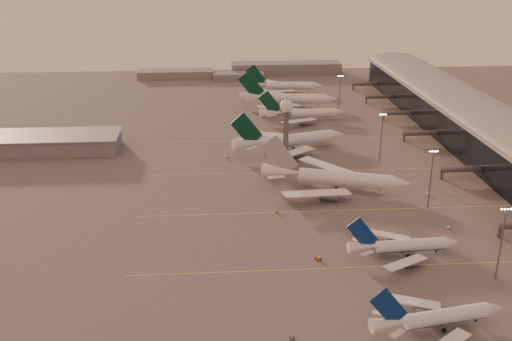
{
  "coord_description": "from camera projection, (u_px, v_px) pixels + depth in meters",
  "views": [
    {
      "loc": [
        -29.78,
        -160.05,
        98.86
      ],
      "look_at": [
        -12.78,
        77.75,
        9.42
      ],
      "focal_mm": 42.0,
      "sensor_mm": 36.0,
      "label": 1
    }
  ],
  "objects": [
    {
      "name": "distant_horizon",
      "position": [
        253.0,
        70.0,
        488.64
      ],
      "size": [
        165.0,
        37.5,
        9.0
      ],
      "color": "slate",
      "rests_on": "ground"
    },
    {
      "name": "gsv_truck_d",
      "position": [
        226.0,
        155.0,
        298.63
      ],
      "size": [
        4.14,
        6.27,
        2.38
      ],
      "color": "silver",
      "rests_on": "ground"
    },
    {
      "name": "gsv_truck_c",
      "position": [
        277.0,
        210.0,
        236.85
      ],
      "size": [
        5.36,
        3.95,
        2.05
      ],
      "color": "#BF9016",
      "rests_on": "ground"
    },
    {
      "name": "gsv_truck_b",
      "position": [
        450.0,
        226.0,
        223.19
      ],
      "size": [
        4.77,
        1.93,
        1.9
      ],
      "color": "silver",
      "rests_on": "ground"
    },
    {
      "name": "mast_b",
      "position": [
        431.0,
        176.0,
        236.4
      ],
      "size": [
        3.6,
        0.56,
        25.0
      ],
      "color": "#585A5F",
      "rests_on": "ground"
    },
    {
      "name": "gsv_catering_b",
      "position": [
        428.0,
        190.0,
        253.03
      ],
      "size": [
        6.02,
        4.48,
        4.52
      ],
      "color": "silver",
      "rests_on": "ground"
    },
    {
      "name": "greentail_a",
      "position": [
        290.0,
        143.0,
        307.94
      ],
      "size": [
        61.11,
        48.66,
        22.8
      ],
      "color": "white",
      "rests_on": "ground"
    },
    {
      "name": "narrowbody_mid",
      "position": [
        403.0,
        247.0,
        202.85
      ],
      "size": [
        39.89,
        31.78,
        15.58
      ],
      "color": "white",
      "rests_on": "ground"
    },
    {
      "name": "gsv_tug_mid",
      "position": [
        318.0,
        258.0,
        201.0
      ],
      "size": [
        3.67,
        4.35,
        1.07
      ],
      "color": "#BF9016",
      "rests_on": "ground"
    },
    {
      "name": "narrowbody_near",
      "position": [
        438.0,
        320.0,
        163.5
      ],
      "size": [
        40.42,
        32.0,
        15.9
      ],
      "color": "white",
      "rests_on": "ground"
    },
    {
      "name": "mast_a",
      "position": [
        502.0,
        240.0,
        185.23
      ],
      "size": [
        3.6,
        0.56,
        25.0
      ],
      "color": "#585A5F",
      "rests_on": "ground"
    },
    {
      "name": "gsv_tug_far",
      "position": [
        318.0,
        172.0,
        278.19
      ],
      "size": [
        2.99,
        3.61,
        0.89
      ],
      "color": "silver",
      "rests_on": "ground"
    },
    {
      "name": "greentail_d",
      "position": [
        285.0,
        87.0,
        431.27
      ],
      "size": [
        55.52,
        44.68,
        20.17
      ],
      "color": "white",
      "rests_on": "ground"
    },
    {
      "name": "terminal",
      "position": [
        497.0,
        139.0,
        292.51
      ],
      "size": [
        57.0,
        362.0,
        23.04
      ],
      "color": "black",
      "rests_on": "ground"
    },
    {
      "name": "greentail_b",
      "position": [
        302.0,
        115.0,
        361.05
      ],
      "size": [
        52.52,
        42.38,
        19.07
      ],
      "color": "white",
      "rests_on": "ground"
    },
    {
      "name": "mast_c",
      "position": [
        381.0,
        135.0,
        287.43
      ],
      "size": [
        3.6,
        0.56,
        25.0
      ],
      "color": "#585A5F",
      "rests_on": "ground"
    },
    {
      "name": "radar_tower",
      "position": [
        286.0,
        117.0,
        291.23
      ],
      "size": [
        6.4,
        6.4,
        31.1
      ],
      "color": "#585A5F",
      "rests_on": "ground"
    },
    {
      "name": "taxiway_markings",
      "position": [
        366.0,
        209.0,
        240.48
      ],
      "size": [
        180.0,
        185.25,
        0.02
      ],
      "color": "#F2E655",
      "rests_on": "ground"
    },
    {
      "name": "widebody_white",
      "position": [
        335.0,
        181.0,
        257.94
      ],
      "size": [
        62.61,
        49.4,
        22.79
      ],
      "color": "white",
      "rests_on": "ground"
    },
    {
      "name": "gsv_truck_a",
      "position": [
        293.0,
        335.0,
        160.59
      ],
      "size": [
        5.7,
        4.48,
        2.21
      ],
      "color": "slate",
      "rests_on": "ground"
    },
    {
      "name": "gsv_tug_hangar",
      "position": [
        335.0,
        133.0,
        336.02
      ],
      "size": [
        3.34,
        2.21,
        0.9
      ],
      "color": "#BF9016",
      "rests_on": "ground"
    },
    {
      "name": "greentail_c",
      "position": [
        288.0,
        101.0,
        391.99
      ],
      "size": [
        64.07,
        51.41,
        23.36
      ],
      "color": "white",
      "rests_on": "ground"
    },
    {
      "name": "hangar",
      "position": [
        40.0,
        143.0,
        307.4
      ],
      "size": [
        82.0,
        27.0,
        8.5
      ],
      "color": "slate",
      "rests_on": "ground"
    },
    {
      "name": "mast_d",
      "position": [
        339.0,
        93.0,
        371.34
      ],
      "size": [
        3.6,
        0.56,
        25.0
      ],
      "color": "#585A5F",
      "rests_on": "ground"
    },
    {
      "name": "ground",
      "position": [
        315.0,
        285.0,
        186.18
      ],
      "size": [
        700.0,
        700.0,
        0.0
      ],
      "primitive_type": "plane",
      "color": "#5D5A5A",
      "rests_on": "ground"
    }
  ]
}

